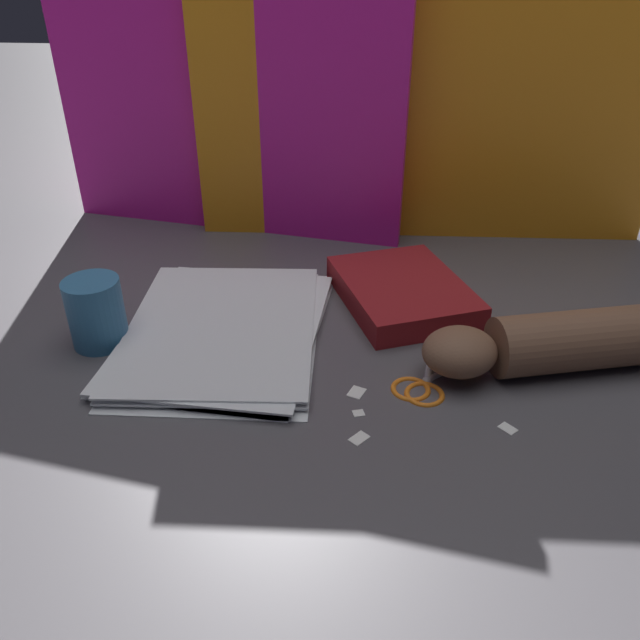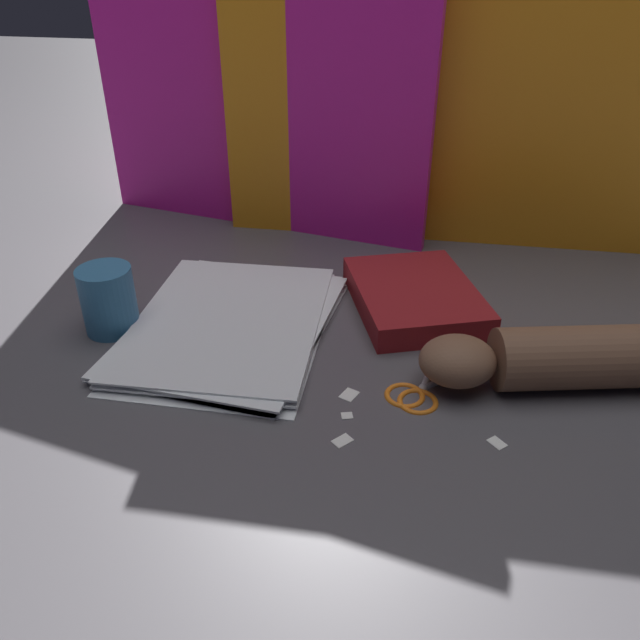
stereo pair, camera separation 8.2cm
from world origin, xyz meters
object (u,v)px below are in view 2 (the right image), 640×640
Objects in this scene: paper_stack at (230,325)px; mug at (109,300)px; book_closed at (414,297)px; hand_forearm at (561,358)px; scissors at (421,388)px.

mug is (-0.17, -0.03, 0.04)m from paper_stack.
book_closed is 0.45m from mug.
hand_forearm is at bearing -39.61° from book_closed.
book_closed is at bearing 25.20° from paper_stack.
book_closed is at bearing 19.83° from mug.
hand_forearm is (0.17, 0.05, 0.04)m from scissors.
hand_forearm is (0.45, -0.04, 0.03)m from paper_stack.
hand_forearm is at bearing -4.93° from paper_stack.
book_closed reaches higher than paper_stack.
mug is at bearing -160.17° from book_closed.
mug reaches higher than book_closed.
book_closed is 2.89× the size of mug.
mug is at bearing 179.38° from hand_forearm.
mug is (-0.45, 0.06, 0.04)m from scissors.
book_closed is 0.80× the size of hand_forearm.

